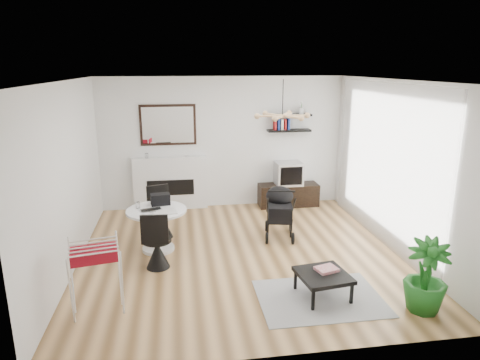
{
  "coord_description": "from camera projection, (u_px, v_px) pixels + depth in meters",
  "views": [
    {
      "loc": [
        -0.94,
        -6.19,
        2.92
      ],
      "look_at": [
        0.05,
        0.4,
        1.12
      ],
      "focal_mm": 32.0,
      "sensor_mm": 36.0,
      "label": 1
    }
  ],
  "objects": [
    {
      "name": "laptop",
      "position": [
        152.0,
        211.0,
        6.69
      ],
      "size": [
        0.36,
        0.28,
        0.02
      ],
      "primitive_type": "imported",
      "rotation": [
        0.0,
        0.0,
        0.25
      ],
      "color": "black",
      "rests_on": "dining_table"
    },
    {
      "name": "drying_rack",
      "position": [
        96.0,
        278.0,
        5.07
      ],
      "size": [
        0.69,
        0.66,
        0.9
      ],
      "rotation": [
        0.0,
        0.0,
        0.2
      ],
      "color": "white",
      "rests_on": "floor"
    },
    {
      "name": "shelf_lower",
      "position": [
        289.0,
        130.0,
        8.85
      ],
      "size": [
        0.9,
        0.25,
        0.04
      ],
      "primitive_type": "cube",
      "color": "black",
      "rests_on": "wall_back"
    },
    {
      "name": "wall_back",
      "position": [
        223.0,
        143.0,
        8.84
      ],
      "size": [
        5.0,
        0.0,
        5.0
      ],
      "primitive_type": "plane",
      "rotation": [
        1.57,
        0.0,
        0.0
      ],
      "color": "white",
      "rests_on": "floor"
    },
    {
      "name": "wall_left",
      "position": [
        68.0,
        178.0,
        6.1
      ],
      "size": [
        0.0,
        5.0,
        5.0
      ],
      "primitive_type": "plane",
      "rotation": [
        1.57,
        0.0,
        1.57
      ],
      "color": "white",
      "rests_on": "floor"
    },
    {
      "name": "shelf_upper",
      "position": [
        289.0,
        115.0,
        8.76
      ],
      "size": [
        0.9,
        0.25,
        0.04
      ],
      "primitive_type": "cube",
      "color": "black",
      "rests_on": "wall_back"
    },
    {
      "name": "floor",
      "position": [
        241.0,
        254.0,
        6.81
      ],
      "size": [
        5.0,
        5.0,
        0.0
      ],
      "primitive_type": "plane",
      "color": "brown",
      "rests_on": "ground"
    },
    {
      "name": "drinking_glass",
      "position": [
        138.0,
        205.0,
        6.83
      ],
      "size": [
        0.06,
        0.06,
        0.1
      ],
      "primitive_type": "cylinder",
      "color": "white",
      "rests_on": "dining_table"
    },
    {
      "name": "pendant_lamp",
      "position": [
        282.0,
        116.0,
        6.63
      ],
      "size": [
        0.9,
        0.9,
        0.1
      ],
      "primitive_type": null,
      "color": "tan",
      "rests_on": "ceiling"
    },
    {
      "name": "rug",
      "position": [
        320.0,
        298.0,
        5.51
      ],
      "size": [
        1.59,
        1.15,
        0.01
      ],
      "primitive_type": "cube",
      "color": "#959595",
      "rests_on": "floor"
    },
    {
      "name": "wall_right",
      "position": [
        396.0,
        166.0,
        6.81
      ],
      "size": [
        0.0,
        5.0,
        5.0
      ],
      "primitive_type": "plane",
      "rotation": [
        1.57,
        0.0,
        -1.57
      ],
      "color": "white",
      "rests_on": "floor"
    },
    {
      "name": "sheer_curtain",
      "position": [
        384.0,
        164.0,
        6.99
      ],
      "size": [
        0.04,
        3.6,
        2.6
      ],
      "primitive_type": "cube",
      "color": "white",
      "rests_on": "wall_right"
    },
    {
      "name": "stroller",
      "position": [
        280.0,
        213.0,
        7.43
      ],
      "size": [
        0.63,
        0.85,
        0.98
      ],
      "rotation": [
        0.0,
        0.0,
        -0.2
      ],
      "color": "black",
      "rests_on": "floor"
    },
    {
      "name": "ceiling",
      "position": [
        241.0,
        80.0,
        6.1
      ],
      "size": [
        5.0,
        5.0,
        0.0
      ],
      "primitive_type": "plane",
      "color": "white",
      "rests_on": "wall_back"
    },
    {
      "name": "tv_console",
      "position": [
        288.0,
        195.0,
        9.11
      ],
      "size": [
        1.26,
        0.44,
        0.47
      ],
      "primitive_type": "cube",
      "color": "black",
      "rests_on": "floor"
    },
    {
      "name": "chair_far",
      "position": [
        162.0,
        221.0,
        7.42
      ],
      "size": [
        0.47,
        0.48,
        0.9
      ],
      "rotation": [
        0.0,
        0.0,
        0.33
      ],
      "color": "black",
      "rests_on": "floor"
    },
    {
      "name": "potted_plant",
      "position": [
        426.0,
        276.0,
        5.14
      ],
      "size": [
        0.66,
        0.66,
        0.92
      ],
      "primitive_type": "imported",
      "rotation": [
        0.0,
        0.0,
        -0.37
      ],
      "color": "#1B601B",
      "rests_on": "floor"
    },
    {
      "name": "dining_table",
      "position": [
        157.0,
        223.0,
        6.84
      ],
      "size": [
        0.95,
        0.95,
        0.7
      ],
      "color": "white",
      "rests_on": "floor"
    },
    {
      "name": "black_bag",
      "position": [
        160.0,
        199.0,
        6.99
      ],
      "size": [
        0.33,
        0.23,
        0.18
      ],
      "primitive_type": "cube",
      "rotation": [
        0.0,
        0.0,
        0.16
      ],
      "color": "black",
      "rests_on": "dining_table"
    },
    {
      "name": "coffee_table",
      "position": [
        323.0,
        276.0,
        5.49
      ],
      "size": [
        0.7,
        0.7,
        0.32
      ],
      "rotation": [
        0.0,
        0.0,
        0.14
      ],
      "color": "black",
      "rests_on": "rug"
    },
    {
      "name": "fireplace",
      "position": [
        170.0,
        177.0,
        8.78
      ],
      "size": [
        1.5,
        0.17,
        2.16
      ],
      "color": "white",
      "rests_on": "floor"
    },
    {
      "name": "magazines",
      "position": [
        327.0,
        269.0,
        5.55
      ],
      "size": [
        0.32,
        0.28,
        0.04
      ],
      "primitive_type": "cube",
      "rotation": [
        0.0,
        0.0,
        0.28
      ],
      "color": "#BB2E36",
      "rests_on": "coffee_table"
    },
    {
      "name": "newspaper",
      "position": [
        164.0,
        212.0,
        6.66
      ],
      "size": [
        0.41,
        0.36,
        0.01
      ],
      "primitive_type": "cube",
      "rotation": [
        0.0,
        0.0,
        0.16
      ],
      "color": "white",
      "rests_on": "dining_table"
    },
    {
      "name": "crt_tv",
      "position": [
        289.0,
        173.0,
        8.98
      ],
      "size": [
        0.55,
        0.48,
        0.48
      ],
      "color": "silver",
      "rests_on": "tv_console"
    },
    {
      "name": "chair_near",
      "position": [
        157.0,
        250.0,
        6.28
      ],
      "size": [
        0.43,
        0.44,
        0.89
      ],
      "rotation": [
        0.0,
        0.0,
        3.06
      ],
      "color": "black",
      "rests_on": "floor"
    }
  ]
}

